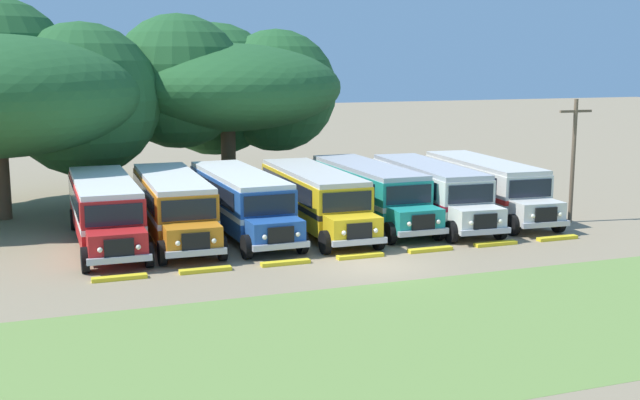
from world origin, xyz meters
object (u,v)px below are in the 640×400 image
Objects in this scene: parked_bus_slot_1 at (173,203)px; broad_shade_tree at (225,87)px; parked_bus_slot_6 at (486,185)px; parked_bus_slot_2 at (241,199)px; parked_bus_slot_4 at (369,190)px; parked_bus_slot_5 at (430,189)px; utility_pole at (573,157)px; parked_bus_slot_0 at (105,208)px; parked_bus_slot_3 at (314,196)px.

parked_bus_slot_1 is 15.02m from broad_shade_tree.
parked_bus_slot_6 is (16.19, -0.15, 0.00)m from parked_bus_slot_1.
parked_bus_slot_2 is 0.74× the size of broad_shade_tree.
parked_bus_slot_1 is 0.73× the size of broad_shade_tree.
parked_bus_slot_4 is 6.41m from parked_bus_slot_6.
parked_bus_slot_1 and parked_bus_slot_5 have the same top height.
broad_shade_tree reaches higher than parked_bus_slot_1.
parked_bus_slot_2 is 1.78× the size of utility_pole.
parked_bus_slot_0 is at bearing 171.65° from utility_pole.
parked_bus_slot_0 and parked_bus_slot_2 have the same top height.
parked_bus_slot_3 is at bearing -87.29° from parked_bus_slot_5.
utility_pole reaches higher than parked_bus_slot_5.
utility_pole is (12.49, -2.86, 1.71)m from parked_bus_slot_3.
parked_bus_slot_2 is at bearing 90.25° from parked_bus_slot_0.
parked_bus_slot_3 is 1.78× the size of utility_pole.
utility_pole reaches higher than parked_bus_slot_2.
parked_bus_slot_0 is 1.00× the size of parked_bus_slot_3.
parked_bus_slot_1 is 6.64m from parked_bus_slot_3.
utility_pole is (9.33, -3.57, 1.71)m from parked_bus_slot_4.
utility_pole reaches higher than parked_bus_slot_1.
parked_bus_slot_5 is at bearing 88.91° from parked_bus_slot_1.
parked_bus_slot_2 is 14.21m from broad_shade_tree.
parked_bus_slot_1 is 1.78× the size of utility_pole.
parked_bus_slot_0 and parked_bus_slot_5 have the same top height.
parked_bus_slot_1 is at bearing -86.97° from parked_bus_slot_6.
parked_bus_slot_2 is at bearing -87.67° from parked_bus_slot_4.
parked_bus_slot_6 is 17.60m from broad_shade_tree.
parked_bus_slot_0 is 15.79m from parked_bus_slot_5.
parked_bus_slot_5 is (6.14, -0.07, 0.00)m from parked_bus_slot_3.
parked_bus_slot_1 is at bearing -113.15° from broad_shade_tree.
parked_bus_slot_0 is 19.20m from parked_bus_slot_6.
parked_bus_slot_3 is at bearing -85.71° from broad_shade_tree.
broad_shade_tree is (-10.58, 13.27, 4.69)m from parked_bus_slot_6.
parked_bus_slot_2 is (6.14, 0.01, 0.00)m from parked_bus_slot_0.
broad_shade_tree is at bearing -174.80° from parked_bus_slot_3.
parked_bus_slot_1 and parked_bus_slot_4 have the same top height.
parked_bus_slot_5 is 16.11m from broad_shade_tree.
parked_bus_slot_0 is 0.99× the size of parked_bus_slot_6.
utility_pole is at bearing 81.83° from parked_bus_slot_0.
parked_bus_slot_1 is 19.48m from utility_pole.
parked_bus_slot_2 is at bearing 90.07° from parked_bus_slot_1.
parked_bus_slot_4 is 3.08m from parked_bus_slot_5.
broad_shade_tree reaches higher than parked_bus_slot_6.
parked_bus_slot_4 is 0.99× the size of parked_bus_slot_6.
parked_bus_slot_6 is (6.40, -0.40, 0.00)m from parked_bus_slot_4.
parked_bus_slot_0 is 0.73× the size of broad_shade_tree.
parked_bus_slot_5 is (15.78, -0.45, 0.00)m from parked_bus_slot_0.
parked_bus_slot_4 is 10.14m from utility_pole.
parked_bus_slot_5 is at bearing -62.31° from broad_shade_tree.
broad_shade_tree is 2.42× the size of utility_pole.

